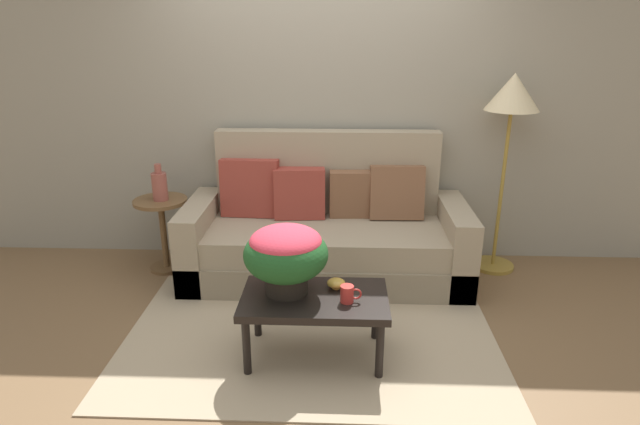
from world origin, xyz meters
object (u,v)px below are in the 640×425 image
Objects in this scene: coffee_table at (315,304)px; side_table at (162,222)px; coffee_mug at (348,294)px; table_vase at (160,185)px; potted_plant at (286,253)px; floor_lamp at (511,107)px; couch at (326,233)px; snack_bowl at (336,283)px.

side_table is at bearing 137.58° from coffee_table.
table_vase is (-1.49, 1.24, 0.27)m from coffee_mug.
table_vase is at bearing 134.70° from potted_plant.
potted_plant is at bearing 163.35° from coffee_mug.
floor_lamp reaches higher than side_table.
couch reaches higher than snack_bowl.
coffee_mug is at bearing -82.38° from couch.
floor_lamp reaches higher than snack_bowl.
side_table is 0.31m from table_vase.
couch is 7.50× the size of table_vase.
table_vase is (-1.42, 1.08, 0.28)m from snack_bowl.
table_vase is (-1.12, 1.13, 0.06)m from potted_plant.
potted_plant is 1.70× the size of table_vase.
potted_plant is 0.43m from coffee_mug.
couch is 17.70× the size of coffee_mug.
coffee_mug is (0.20, -0.06, 0.10)m from coffee_table.
floor_lamp is 3.18× the size of potted_plant.
coffee_mug reaches higher than coffee_table.
coffee_mug is at bearing -16.65° from potted_plant.
couch is 3.62× the size of side_table.
table_vase is (-1.29, 1.18, 0.37)m from coffee_table.
coffee_mug is 1.96m from table_vase.
couch is 4.41× the size of potted_plant.
coffee_table is at bearing -42.42° from side_table.
coffee_table is at bearing -137.22° from floor_lamp.
couch reaches higher than potted_plant.
table_vase reaches higher than snack_bowl.
snack_bowl is 0.38× the size of table_vase.
snack_bowl is at bearing 10.76° from potted_plant.
table_vase reaches higher than side_table.
potted_plant is at bearing -45.30° from table_vase.
table_vase is at bearing -41.19° from side_table.
floor_lamp is 12.77× the size of coffee_mug.
side_table is 2.90m from floor_lamp.
potted_plant reaches higher than snack_bowl.
table_vase is at bearing 137.57° from coffee_table.
coffee_table is 1.74× the size of potted_plant.
potted_plant is at bearing -45.26° from side_table.
couch is 1.38m from table_vase.
table_vase reaches higher than potted_plant.
side_table is (-1.30, 1.19, 0.06)m from coffee_table.
couch is 1.73m from floor_lamp.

